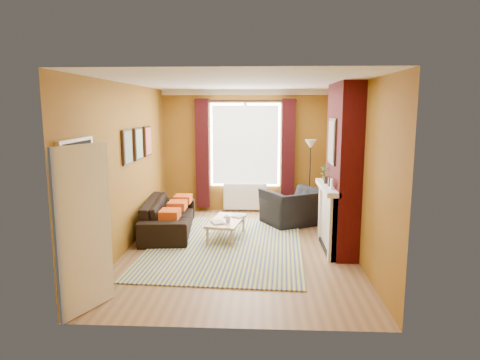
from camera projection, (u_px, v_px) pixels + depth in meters
The scene contains 12 objects.
ground at pixel (239, 248), 7.41m from camera, with size 5.50×5.50×0.00m, color brown.
room_walls at pixel (276, 167), 7.43m from camera, with size 3.82×5.54×2.83m.
striped_rug at pixel (226, 245), 7.53m from camera, with size 2.81×3.77×0.02m.
sofa at pixel (169, 215), 8.33m from camera, with size 2.22×0.87×0.65m, color black.
armchair at pixel (293, 207), 8.85m from camera, with size 1.13×0.99×0.73m, color black.
coffee_table at pixel (226, 222), 7.87m from camera, with size 0.72×1.16×0.36m.
wicker_stool at pixel (273, 206), 9.55m from camera, with size 0.47×0.47×0.44m.
floor_lamp at pixel (310, 156), 9.24m from camera, with size 0.30×0.30×1.72m.
book_a at pixel (212, 223), 7.60m from camera, with size 0.20×0.27×0.03m, color #999999.
book_b at pixel (235, 215), 8.15m from camera, with size 0.19×0.27×0.02m, color #999999.
mug at pixel (228, 220), 7.69m from camera, with size 0.10×0.10×0.10m, color #999999.
tv_remote at pixel (226, 216), 8.06m from camera, with size 0.08×0.15×0.02m.
Camera 1 is at (0.36, -7.10, 2.40)m, focal length 32.00 mm.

